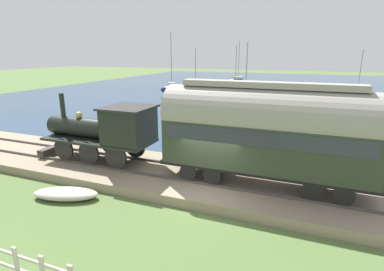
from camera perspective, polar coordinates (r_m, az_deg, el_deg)
ground_plane at (r=13.08m, az=3.04°, el=-11.86°), size 200.00×200.00×0.00m
harbor_water at (r=55.43m, az=17.88°, el=8.53°), size 80.00×80.00×0.01m
rail_embankment at (r=14.04m, az=4.66°, el=-8.94°), size 4.85×56.00×0.54m
steam_locomotive at (r=15.92m, az=-15.58°, el=1.26°), size 2.33×6.49×3.39m
passenger_coach at (r=12.74m, az=13.80°, el=1.08°), size 2.24×8.89×4.35m
sailboat_navy at (r=45.56m, az=-3.87°, el=8.82°), size 2.53×3.63×8.84m
sailboat_brown at (r=48.86m, az=28.94°, el=7.24°), size 3.68×4.62×6.47m
sailboat_gray at (r=49.76m, az=0.67°, el=9.17°), size 1.94×3.91×6.63m
sailboat_yellow at (r=33.54m, az=10.05°, el=6.13°), size 4.71×6.08×7.07m
sailboat_teal at (r=50.61m, az=8.20°, el=9.10°), size 3.09×6.57×7.15m
sailboat_blue at (r=58.94m, az=8.76°, el=10.12°), size 3.04×6.03×8.16m
rowboat_near_shore at (r=23.46m, az=3.56°, el=1.08°), size 1.16×2.77×0.35m
rowboat_far_out at (r=25.54m, az=11.23°, el=2.16°), size 1.07×2.02×0.49m
beached_dinghy at (r=14.03m, az=-22.90°, el=-10.18°), size 1.88×3.00×0.44m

